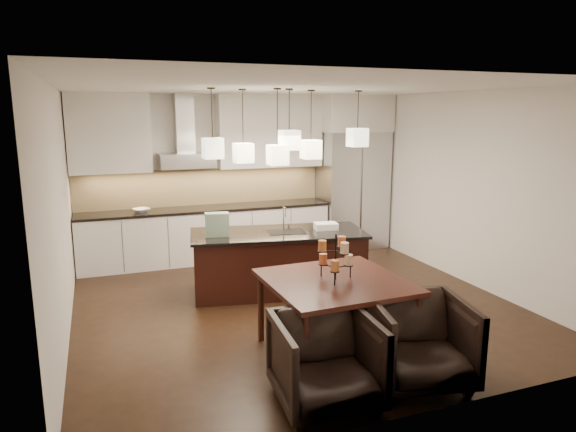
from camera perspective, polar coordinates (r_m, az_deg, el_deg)
name	(u,v)px	position (r m, az deg, el deg)	size (l,w,h in m)	color
floor	(293,304)	(6.93, 0.59, -9.76)	(5.50, 5.50, 0.02)	black
ceiling	(294,86)	(6.47, 0.64, 14.23)	(5.50, 5.50, 0.02)	white
wall_back	(237,175)	(9.15, -5.68, 4.51)	(5.50, 0.02, 2.80)	silver
wall_front	(421,255)	(4.16, 14.57, -4.19)	(5.50, 0.02, 2.80)	silver
wall_left	(58,215)	(6.13, -24.18, 0.14)	(0.02, 5.50, 2.80)	silver
wall_right	(469,189)	(7.97, 19.48, 2.88)	(0.02, 5.50, 2.80)	silver
refrigerator	(352,190)	(9.61, 7.16, 2.85)	(1.20, 0.72, 2.15)	#B7B7BA
fridge_panel	(354,114)	(9.50, 7.37, 11.23)	(1.26, 0.72, 0.65)	silver
lower_cabinets	(208,235)	(8.86, -8.91, -2.11)	(4.21, 0.62, 0.88)	silver
countertop	(207,209)	(8.77, -9.00, 0.82)	(4.21, 0.66, 0.04)	black
backsplash	(203,187)	(9.01, -9.46, 3.24)	(4.21, 0.02, 0.63)	#CFB881
upper_cab_left	(109,133)	(8.60, -19.26, 8.68)	(1.25, 0.35, 1.25)	silver
upper_cab_right	(270,131)	(9.07, -2.04, 9.41)	(1.86, 0.35, 1.25)	silver
hood_canopy	(187,160)	(8.65, -11.19, 6.08)	(0.90, 0.52, 0.24)	#B7B7BA
hood_chimney	(184,123)	(8.73, -11.47, 10.07)	(0.30, 0.28, 0.96)	#B7B7BA
fruit_bowl	(141,210)	(8.56, -15.98, 0.61)	(0.26, 0.26, 0.06)	silver
island_body	(278,263)	(7.27, -1.10, -5.22)	(2.33, 0.93, 0.82)	black
island_top	(278,233)	(7.16, -1.11, -1.93)	(2.41, 1.01, 0.04)	black
faucet	(283,218)	(7.22, -0.50, -0.21)	(0.09, 0.22, 0.35)	silver
tote_bag	(217,224)	(6.95, -7.89, -0.94)	(0.32, 0.17, 0.32)	#184F2F
food_container	(326,226)	(7.32, 4.24, -1.13)	(0.32, 0.22, 0.09)	silver
dining_table	(335,317)	(5.45, 5.19, -11.11)	(1.36, 1.36, 0.82)	black
candelabra	(336,257)	(5.24, 5.32, -4.56)	(0.39, 0.39, 0.48)	black
candle_a	(349,260)	(5.32, 6.77, -4.85)	(0.08, 0.08, 0.11)	#DAB287
candle_b	(323,259)	(5.33, 3.93, -4.77)	(0.08, 0.08, 0.11)	#C85E31
candle_c	(335,266)	(5.11, 5.23, -5.52)	(0.08, 0.08, 0.11)	#B1612C
candle_d	(342,241)	(5.34, 5.99, -2.83)	(0.08, 0.08, 0.11)	#C85E31
candle_e	(322,246)	(5.16, 3.84, -3.31)	(0.08, 0.08, 0.11)	#B1612C
candle_f	(345,248)	(5.09, 6.30, -3.55)	(0.08, 0.08, 0.11)	#DAB287
armchair_left	(326,361)	(4.59, 4.23, -15.80)	(0.85, 0.87, 0.80)	black
armchair_right	(420,341)	(5.05, 14.44, -13.33)	(0.87, 0.90, 0.82)	black
pendant_a	(213,148)	(6.66, -8.35, 7.45)	(0.24, 0.24, 0.26)	beige
pendant_b	(243,153)	(6.99, -4.98, 6.99)	(0.24, 0.24, 0.26)	beige
pendant_c	(289,140)	(6.85, 0.13, 8.43)	(0.24, 0.24, 0.26)	beige
pendant_d	(311,149)	(7.24, 2.56, 7.40)	(0.24, 0.24, 0.26)	beige
pendant_e	(357,137)	(7.47, 7.72, 8.64)	(0.24, 0.24, 0.26)	beige
pendant_f	(278,155)	(6.74, -1.17, 6.80)	(0.24, 0.24, 0.26)	beige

